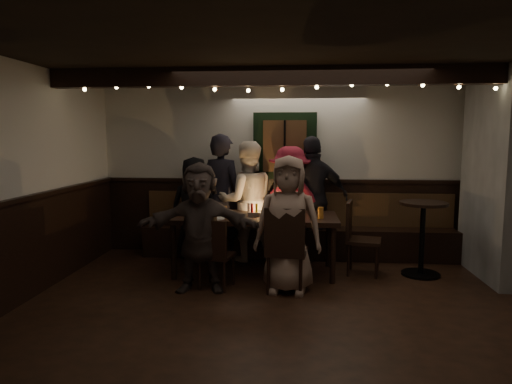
# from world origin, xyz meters

# --- Properties ---
(room) EXTENTS (6.02, 5.01, 2.62)m
(room) POSITION_xyz_m (1.07, 1.42, 1.07)
(room) COLOR black
(room) RESTS_ON ground
(dining_table) EXTENTS (2.15, 0.92, 0.93)m
(dining_table) POSITION_xyz_m (-0.56, 1.40, 0.70)
(dining_table) COLOR black
(dining_table) RESTS_ON ground
(chair_near_left) EXTENTS (0.45, 0.45, 0.84)m
(chair_near_left) POSITION_xyz_m (-0.98, 0.67, 0.47)
(chair_near_left) COLOR black
(chair_near_left) RESTS_ON ground
(chair_near_right) EXTENTS (0.51, 0.51, 1.01)m
(chair_near_right) POSITION_xyz_m (-0.14, 0.61, 0.57)
(chair_near_right) COLOR black
(chair_near_right) RESTS_ON ground
(chair_end) EXTENTS (0.51, 0.51, 0.95)m
(chair_end) POSITION_xyz_m (0.77, 1.48, 0.54)
(chair_end) COLOR black
(chair_end) RESTS_ON ground
(high_top) EXTENTS (0.60, 0.60, 0.96)m
(high_top) POSITION_xyz_m (1.60, 1.46, 0.61)
(high_top) COLOR black
(high_top) RESTS_ON ground
(person_a) EXTENTS (0.73, 0.48, 1.50)m
(person_a) POSITION_xyz_m (-1.51, 2.08, 0.75)
(person_a) COLOR black
(person_a) RESTS_ON ground
(person_b) EXTENTS (0.78, 0.65, 1.83)m
(person_b) POSITION_xyz_m (-1.11, 2.11, 0.92)
(person_b) COLOR black
(person_b) RESTS_ON ground
(person_c) EXTENTS (0.97, 0.84, 1.73)m
(person_c) POSITION_xyz_m (-0.73, 2.02, 0.86)
(person_c) COLOR beige
(person_c) RESTS_ON ground
(person_d) EXTENTS (1.16, 0.79, 1.65)m
(person_d) POSITION_xyz_m (-0.11, 2.04, 0.83)
(person_d) COLOR maroon
(person_d) RESTS_ON ground
(person_e) EXTENTS (1.13, 0.67, 1.80)m
(person_e) POSITION_xyz_m (0.22, 2.15, 0.90)
(person_e) COLOR black
(person_e) RESTS_ON ground
(person_f) EXTENTS (1.41, 0.50, 1.50)m
(person_f) POSITION_xyz_m (-1.13, 0.64, 0.75)
(person_f) COLOR #3D322E
(person_f) RESTS_ON ground
(person_g) EXTENTS (0.81, 0.57, 1.58)m
(person_g) POSITION_xyz_m (-0.12, 0.68, 0.79)
(person_g) COLOR gray
(person_g) RESTS_ON ground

